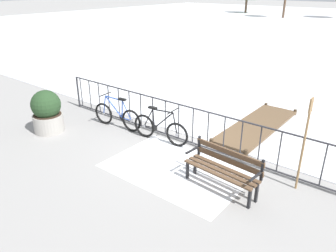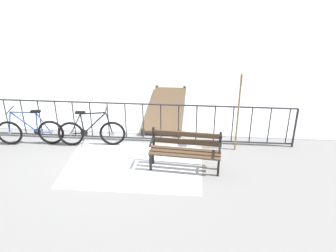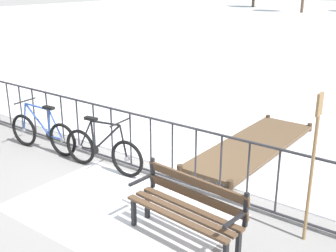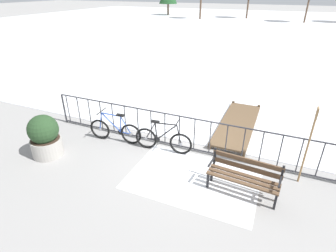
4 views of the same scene
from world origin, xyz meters
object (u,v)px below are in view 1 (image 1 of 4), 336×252
Objects in this scene: park_bench at (224,166)px; bicycle_second at (160,129)px; planter_with_shrub at (47,112)px; bicycle_near_railing at (117,116)px; oar_upright at (305,139)px.

bicycle_second is at bearing 160.30° from park_bench.
planter_with_shrub is (-2.92, -1.48, 0.22)m from bicycle_second.
bicycle_near_railing is at bearing 46.35° from planter_with_shrub.
bicycle_near_railing is at bearing -178.53° from oar_upright.
bicycle_near_railing is 1.58m from bicycle_second.
planter_with_shrub is at bearing -166.74° from oar_upright.
oar_upright is (5.20, 0.13, 0.77)m from bicycle_near_railing.
oar_upright is at bearing 37.23° from park_bench.
bicycle_near_railing reaches higher than park_bench.
park_bench is at bearing 6.61° from planter_with_shrub.
planter_with_shrub reaches higher than bicycle_near_railing.
bicycle_second is 3.71m from oar_upright.
oar_upright is at bearing 1.47° from bicycle_near_railing.
bicycle_second is 0.86× the size of oar_upright.
park_bench is at bearing -11.24° from bicycle_near_railing.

